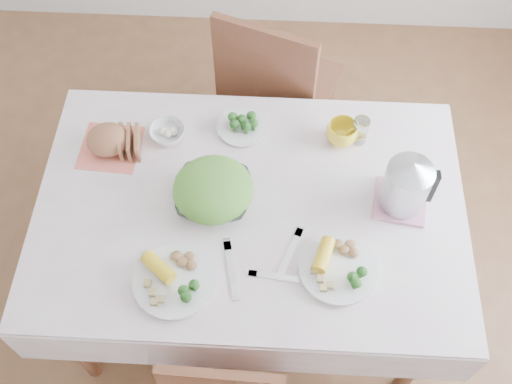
{
  "coord_description": "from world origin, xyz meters",
  "views": [
    {
      "loc": [
        0.08,
        -1.07,
        2.55
      ],
      "look_at": [
        0.02,
        0.02,
        0.82
      ],
      "focal_mm": 42.0,
      "sensor_mm": 36.0,
      "label": 1
    }
  ],
  "objects_px": {
    "dining_table": "(251,255)",
    "chair_far": "(281,91)",
    "electric_kettle": "(407,184)",
    "yellow_mug": "(342,133)",
    "dinner_plate_left": "(174,281)",
    "dinner_plate_right": "(338,268)",
    "salad_bowl": "(214,194)"
  },
  "relations": [
    {
      "from": "dinner_plate_left",
      "to": "dinner_plate_right",
      "type": "xyz_separation_m",
      "value": [
        0.53,
        0.07,
        0.0
      ]
    },
    {
      "from": "chair_far",
      "to": "salad_bowl",
      "type": "distance_m",
      "value": 0.88
    },
    {
      "from": "dining_table",
      "to": "electric_kettle",
      "type": "bearing_deg",
      "value": 4.33
    },
    {
      "from": "salad_bowl",
      "to": "yellow_mug",
      "type": "distance_m",
      "value": 0.53
    },
    {
      "from": "electric_kettle",
      "to": "yellow_mug",
      "type": "bearing_deg",
      "value": 150.13
    },
    {
      "from": "salad_bowl",
      "to": "dining_table",
      "type": "bearing_deg",
      "value": -8.62
    },
    {
      "from": "dinner_plate_left",
      "to": "yellow_mug",
      "type": "distance_m",
      "value": 0.82
    },
    {
      "from": "dinner_plate_right",
      "to": "yellow_mug",
      "type": "distance_m",
      "value": 0.53
    },
    {
      "from": "dining_table",
      "to": "chair_far",
      "type": "distance_m",
      "value": 0.81
    },
    {
      "from": "dinner_plate_right",
      "to": "dining_table",
      "type": "bearing_deg",
      "value": 142.47
    },
    {
      "from": "dinner_plate_left",
      "to": "yellow_mug",
      "type": "xyz_separation_m",
      "value": [
        0.55,
        0.6,
        0.03
      ]
    },
    {
      "from": "chair_far",
      "to": "salad_bowl",
      "type": "relative_size",
      "value": 3.86
    },
    {
      "from": "salad_bowl",
      "to": "electric_kettle",
      "type": "bearing_deg",
      "value": 1.79
    },
    {
      "from": "chair_far",
      "to": "yellow_mug",
      "type": "xyz_separation_m",
      "value": [
        0.23,
        -0.5,
        0.34
      ]
    },
    {
      "from": "yellow_mug",
      "to": "electric_kettle",
      "type": "xyz_separation_m",
      "value": [
        0.2,
        -0.26,
        0.08
      ]
    },
    {
      "from": "chair_far",
      "to": "dinner_plate_right",
      "type": "relative_size",
      "value": 3.87
    },
    {
      "from": "dinner_plate_right",
      "to": "chair_far",
      "type": "bearing_deg",
      "value": 101.34
    },
    {
      "from": "dinner_plate_right",
      "to": "electric_kettle",
      "type": "bearing_deg",
      "value": 50.66
    },
    {
      "from": "chair_far",
      "to": "yellow_mug",
      "type": "relative_size",
      "value": 8.67
    },
    {
      "from": "dinner_plate_left",
      "to": "dinner_plate_right",
      "type": "relative_size",
      "value": 1.02
    },
    {
      "from": "dining_table",
      "to": "electric_kettle",
      "type": "distance_m",
      "value": 0.73
    },
    {
      "from": "dining_table",
      "to": "chair_far",
      "type": "xyz_separation_m",
      "value": [
        0.09,
        0.8,
        0.09
      ]
    },
    {
      "from": "salad_bowl",
      "to": "yellow_mug",
      "type": "xyz_separation_m",
      "value": [
        0.45,
        0.28,
        0.01
      ]
    },
    {
      "from": "yellow_mug",
      "to": "chair_far",
      "type": "bearing_deg",
      "value": 114.43
    },
    {
      "from": "chair_far",
      "to": "dinner_plate_right",
      "type": "xyz_separation_m",
      "value": [
        0.21,
        -1.04,
        0.31
      ]
    },
    {
      "from": "salad_bowl",
      "to": "yellow_mug",
      "type": "relative_size",
      "value": 2.24
    },
    {
      "from": "dinner_plate_right",
      "to": "yellow_mug",
      "type": "relative_size",
      "value": 2.24
    },
    {
      "from": "chair_far",
      "to": "salad_bowl",
      "type": "xyz_separation_m",
      "value": [
        -0.22,
        -0.79,
        0.33
      ]
    },
    {
      "from": "dinner_plate_right",
      "to": "dinner_plate_left",
      "type": "bearing_deg",
      "value": -172.11
    },
    {
      "from": "dining_table",
      "to": "yellow_mug",
      "type": "distance_m",
      "value": 0.62
    },
    {
      "from": "dining_table",
      "to": "dinner_plate_right",
      "type": "bearing_deg",
      "value": -37.53
    },
    {
      "from": "chair_far",
      "to": "dinner_plate_right",
      "type": "distance_m",
      "value": 1.1
    }
  ]
}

